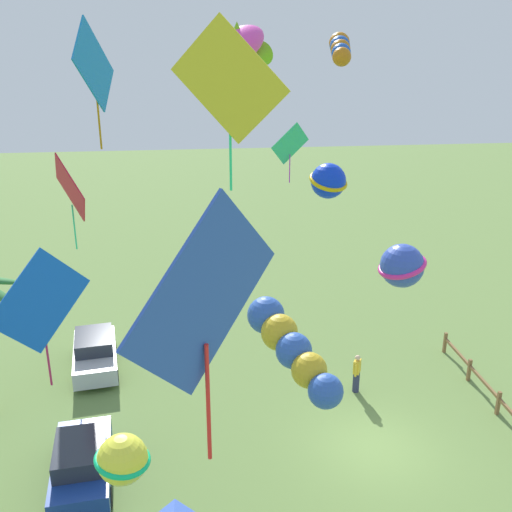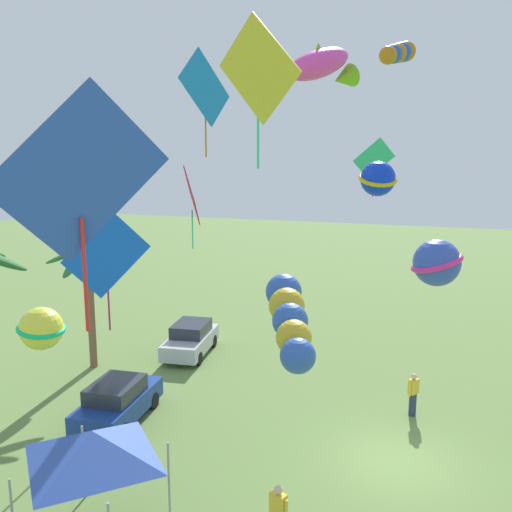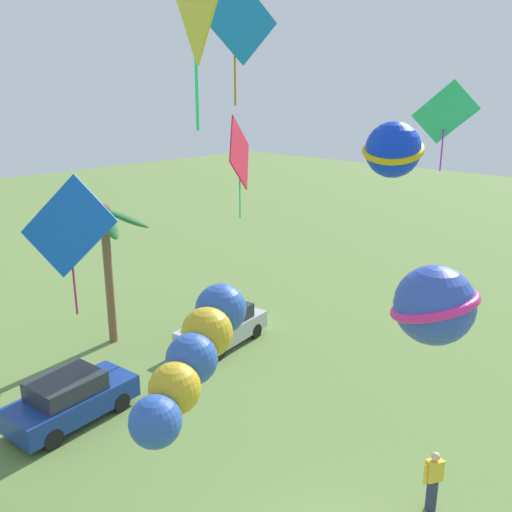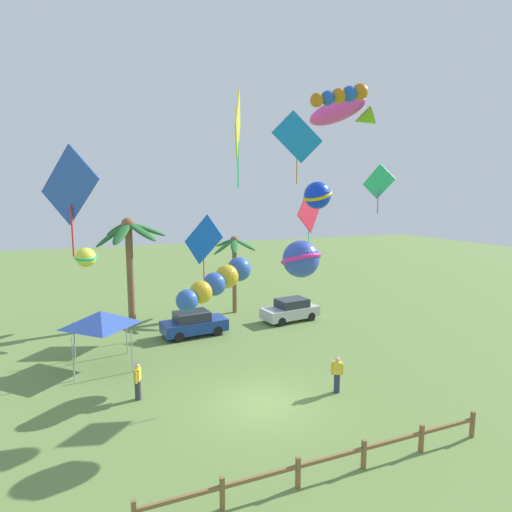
{
  "view_description": "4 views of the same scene",
  "coord_description": "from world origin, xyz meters",
  "px_view_note": "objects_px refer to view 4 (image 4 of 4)",
  "views": [
    {
      "loc": [
        -15.71,
        5.91,
        12.82
      ],
      "look_at": [
        1.38,
        3.85,
        6.54
      ],
      "focal_mm": 40.99,
      "sensor_mm": 36.0,
      "label": 1
    },
    {
      "loc": [
        -15.95,
        -1.13,
        9.25
      ],
      "look_at": [
        1.65,
        5.09,
        5.83
      ],
      "focal_mm": 38.46,
      "sensor_mm": 36.0,
      "label": 2
    },
    {
      "loc": [
        -7.64,
        -4.81,
        9.7
      ],
      "look_at": [
        2.87,
        4.99,
        5.41
      ],
      "focal_mm": 39.06,
      "sensor_mm": 36.0,
      "label": 3
    },
    {
      "loc": [
        -6.41,
        -14.99,
        8.44
      ],
      "look_at": [
        1.46,
        4.33,
        5.48
      ],
      "focal_mm": 29.53,
      "sensor_mm": 36.0,
      "label": 4
    }
  ],
  "objects_px": {
    "palm_tree_0": "(130,242)",
    "kite_diamond_10": "(297,138)",
    "festival_tent": "(101,318)",
    "kite_ball_1": "(86,257)",
    "spectator_0": "(138,381)",
    "palm_tree_1": "(235,253)",
    "kite_tube_9": "(218,282)",
    "spectator_1": "(337,374)",
    "kite_ball_3": "(317,195)",
    "kite_diamond_5": "(379,182)",
    "kite_ball_8": "(301,259)",
    "kite_fish_2": "(341,111)",
    "kite_diamond_6": "(203,240)",
    "kite_diamond_4": "(238,125)",
    "kite_diamond_11": "(309,213)",
    "parked_car_1": "(290,310)",
    "parked_car_0": "(194,323)",
    "kite_diamond_7": "(70,187)",
    "kite_tube_0": "(341,95)"
  },
  "relations": [
    {
      "from": "kite_diamond_5",
      "to": "kite_diamond_10",
      "type": "height_order",
      "value": "kite_diamond_10"
    },
    {
      "from": "kite_ball_8",
      "to": "kite_tube_9",
      "type": "xyz_separation_m",
      "value": [
        -2.12,
        4.01,
        -1.5
      ]
    },
    {
      "from": "kite_diamond_4",
      "to": "kite_fish_2",
      "type": "bearing_deg",
      "value": -8.51
    },
    {
      "from": "palm_tree_1",
      "to": "kite_diamond_10",
      "type": "height_order",
      "value": "kite_diamond_10"
    },
    {
      "from": "kite_diamond_7",
      "to": "kite_diamond_10",
      "type": "height_order",
      "value": "kite_diamond_10"
    },
    {
      "from": "kite_tube_9",
      "to": "kite_diamond_10",
      "type": "distance_m",
      "value": 11.79
    },
    {
      "from": "kite_ball_3",
      "to": "kite_diamond_11",
      "type": "relative_size",
      "value": 0.42
    },
    {
      "from": "kite_diamond_10",
      "to": "kite_diamond_5",
      "type": "bearing_deg",
      "value": -84.04
    },
    {
      "from": "spectator_1",
      "to": "kite_ball_3",
      "type": "xyz_separation_m",
      "value": [
        -0.27,
        1.52,
        7.67
      ]
    },
    {
      "from": "festival_tent",
      "to": "kite_ball_8",
      "type": "relative_size",
      "value": 1.52
    },
    {
      "from": "kite_diamond_7",
      "to": "kite_tube_9",
      "type": "bearing_deg",
      "value": -23.03
    },
    {
      "from": "spectator_0",
      "to": "palm_tree_0",
      "type": "bearing_deg",
      "value": 85.06
    },
    {
      "from": "kite_ball_1",
      "to": "kite_diamond_4",
      "type": "distance_m",
      "value": 9.91
    },
    {
      "from": "kite_diamond_5",
      "to": "kite_diamond_11",
      "type": "bearing_deg",
      "value": 82.9
    },
    {
      "from": "kite_ball_1",
      "to": "kite_ball_8",
      "type": "bearing_deg",
      "value": -47.07
    },
    {
      "from": "kite_ball_3",
      "to": "kite_diamond_7",
      "type": "bearing_deg",
      "value": 155.9
    },
    {
      "from": "spectator_0",
      "to": "kite_diamond_7",
      "type": "bearing_deg",
      "value": 123.12
    },
    {
      "from": "palm_tree_0",
      "to": "spectator_0",
      "type": "height_order",
      "value": "palm_tree_0"
    },
    {
      "from": "spectator_0",
      "to": "kite_tube_9",
      "type": "xyz_separation_m",
      "value": [
        3.8,
        0.86,
        3.75
      ]
    },
    {
      "from": "kite_tube_0",
      "to": "kite_fish_2",
      "type": "distance_m",
      "value": 3.68
    },
    {
      "from": "spectator_1",
      "to": "kite_ball_8",
      "type": "distance_m",
      "value": 5.71
    },
    {
      "from": "kite_ball_3",
      "to": "kite_diamond_10",
      "type": "bearing_deg",
      "value": 68.73
    },
    {
      "from": "kite_diamond_5",
      "to": "kite_diamond_6",
      "type": "distance_m",
      "value": 11.16
    },
    {
      "from": "kite_diamond_11",
      "to": "kite_fish_2",
      "type": "bearing_deg",
      "value": -106.67
    },
    {
      "from": "kite_diamond_5",
      "to": "kite_diamond_6",
      "type": "relative_size",
      "value": 0.55
    },
    {
      "from": "palm_tree_0",
      "to": "parked_car_0",
      "type": "xyz_separation_m",
      "value": [
        3.21,
        -3.66,
        -4.77
      ]
    },
    {
      "from": "kite_diamond_4",
      "to": "kite_diamond_6",
      "type": "relative_size",
      "value": 1.08
    },
    {
      "from": "spectator_0",
      "to": "kite_ball_8",
      "type": "xyz_separation_m",
      "value": [
        5.91,
        -3.15,
        5.25
      ]
    },
    {
      "from": "palm_tree_1",
      "to": "kite_tube_9",
      "type": "relative_size",
      "value": 1.45
    },
    {
      "from": "kite_diamond_5",
      "to": "festival_tent",
      "type": "bearing_deg",
      "value": 159.88
    },
    {
      "from": "palm_tree_0",
      "to": "spectator_0",
      "type": "xyz_separation_m",
      "value": [
        -0.94,
        -10.85,
        -4.7
      ]
    },
    {
      "from": "spectator_0",
      "to": "kite_diamond_6",
      "type": "relative_size",
      "value": 0.36
    },
    {
      "from": "festival_tent",
      "to": "kite_ball_1",
      "type": "distance_m",
      "value": 3.12
    },
    {
      "from": "palm_tree_1",
      "to": "parked_car_0",
      "type": "distance_m",
      "value": 6.72
    },
    {
      "from": "kite_fish_2",
      "to": "kite_diamond_11",
      "type": "xyz_separation_m",
      "value": [
        2.01,
        6.71,
        -5.39
      ]
    },
    {
      "from": "kite_diamond_11",
      "to": "parked_car_1",
      "type": "bearing_deg",
      "value": -160.27
    },
    {
      "from": "kite_fish_2",
      "to": "kite_diamond_6",
      "type": "height_order",
      "value": "kite_fish_2"
    },
    {
      "from": "festival_tent",
      "to": "kite_ball_8",
      "type": "distance_m",
      "value": 10.9
    },
    {
      "from": "kite_diamond_10",
      "to": "kite_tube_9",
      "type": "bearing_deg",
      "value": -140.35
    },
    {
      "from": "parked_car_1",
      "to": "kite_diamond_11",
      "type": "bearing_deg",
      "value": 19.73
    },
    {
      "from": "palm_tree_0",
      "to": "kite_diamond_10",
      "type": "height_order",
      "value": "kite_diamond_10"
    },
    {
      "from": "spectator_1",
      "to": "festival_tent",
      "type": "xyz_separation_m",
      "value": [
        -9.29,
        6.85,
        1.65
      ]
    },
    {
      "from": "kite_diamond_5",
      "to": "kite_tube_9",
      "type": "distance_m",
      "value": 9.09
    },
    {
      "from": "kite_tube_0",
      "to": "kite_diamond_4",
      "type": "bearing_deg",
      "value": 130.07
    },
    {
      "from": "kite_diamond_5",
      "to": "kite_ball_8",
      "type": "bearing_deg",
      "value": -154.17
    },
    {
      "from": "kite_tube_0",
      "to": "kite_ball_3",
      "type": "distance_m",
      "value": 4.27
    },
    {
      "from": "kite_diamond_11",
      "to": "festival_tent",
      "type": "bearing_deg",
      "value": -163.73
    },
    {
      "from": "kite_tube_9",
      "to": "parked_car_1",
      "type": "bearing_deg",
      "value": 43.51
    },
    {
      "from": "kite_ball_1",
      "to": "kite_ball_8",
      "type": "relative_size",
      "value": 0.69
    },
    {
      "from": "kite_ball_8",
      "to": "kite_diamond_10",
      "type": "xyz_separation_m",
      "value": [
        4.91,
        9.84,
        5.97
      ]
    }
  ]
}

